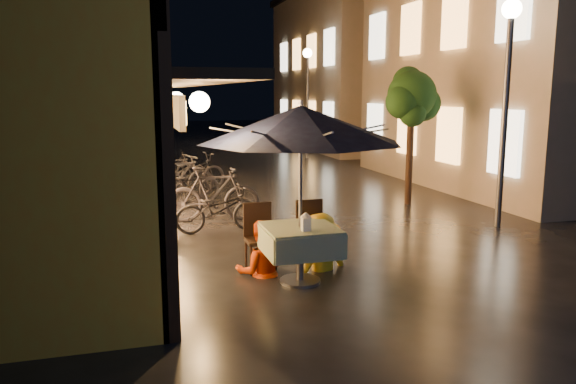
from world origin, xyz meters
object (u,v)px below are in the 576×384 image
object	(u,v)px
patio_umbrella	(301,124)
table_lantern	(306,220)
bicycle_0	(219,209)
person_orange	(261,222)
person_yellow	(320,215)
cafe_table	(300,240)
streetlamp_near	(508,73)

from	to	relation	value
patio_umbrella	table_lantern	bearing A→B (deg)	-90.00
patio_umbrella	bicycle_0	xyz separation A→B (m)	(-0.61, 3.09, -1.72)
person_orange	bicycle_0	world-z (taller)	person_orange
person_yellow	person_orange	bearing A→B (deg)	-19.67
cafe_table	table_lantern	size ratio (longest dim) A/B	3.96
table_lantern	person_yellow	bearing A→B (deg)	58.41
cafe_table	streetlamp_near	bearing A→B (deg)	23.79
bicycle_0	person_orange	bearing A→B (deg)	179.80
patio_umbrella	streetlamp_near	bearing A→B (deg)	23.79
table_lantern	bicycle_0	world-z (taller)	table_lantern
person_yellow	bicycle_0	xyz separation A→B (m)	(-1.07, 2.59, -0.38)
person_orange	bicycle_0	xyz separation A→B (m)	(-0.19, 2.57, -0.33)
streetlamp_near	bicycle_0	bearing A→B (deg)	168.75
bicycle_0	table_lantern	bearing A→B (deg)	-173.93
patio_umbrella	person_yellow	size ratio (longest dim) A/B	1.69
table_lantern	person_yellow	xyz separation A→B (m)	(0.46, 0.74, -0.11)
person_orange	streetlamp_near	bearing A→B (deg)	-156.57
table_lantern	cafe_table	bearing A→B (deg)	90.00
cafe_table	table_lantern	bearing A→B (deg)	-90.00
streetlamp_near	patio_umbrella	distance (m)	5.13
patio_umbrella	cafe_table	bearing A→B (deg)	-1.79
table_lantern	streetlamp_near	bearing A→B (deg)	26.24
person_orange	person_yellow	size ratio (longest dim) A/B	0.94
streetlamp_near	bicycle_0	size ratio (longest dim) A/B	2.60
streetlamp_near	person_yellow	world-z (taller)	streetlamp_near
cafe_table	bicycle_0	size ratio (longest dim) A/B	0.61
person_yellow	bicycle_0	world-z (taller)	person_yellow
streetlamp_near	person_yellow	xyz separation A→B (m)	(-4.18, -1.54, -2.11)
patio_umbrella	person_yellow	xyz separation A→B (m)	(0.46, 0.50, -1.34)
person_orange	table_lantern	bearing A→B (deg)	125.93
table_lantern	person_orange	bearing A→B (deg)	119.27
patio_umbrella	person_yellow	distance (m)	1.51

